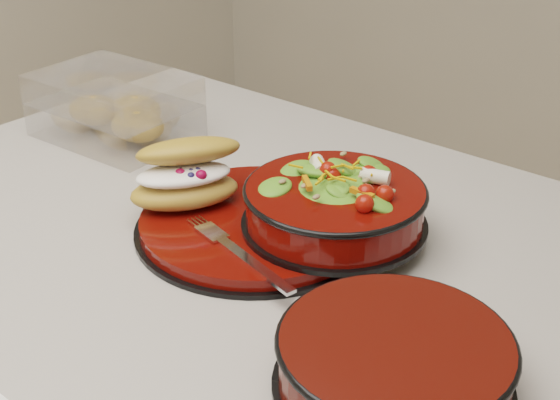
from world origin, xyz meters
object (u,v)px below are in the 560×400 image
Objects in this scene: salad_bowl at (335,200)px; extra_bowl at (394,361)px; pastry_box at (116,108)px; croissant at (187,175)px; fork at (240,254)px; dinner_plate at (256,223)px.

salad_bowl is 1.01× the size of extra_bowl.
croissant is at bearing -25.58° from pastry_box.
pastry_box is 1.09× the size of extra_bowl.
extra_bowl is (0.23, -0.05, 0.01)m from fork.
croissant reaches higher than fork.
fork reaches higher than dinner_plate.
fork is (0.05, -0.08, 0.01)m from dinner_plate.
extra_bowl is at bearing -41.98° from salad_bowl.
extra_bowl reaches higher than dinner_plate.
croissant is 0.71× the size of pastry_box.
dinner_plate is 1.36× the size of extra_bowl.
salad_bowl is at bearing -8.86° from pastry_box.
extra_bowl is at bearing -22.01° from pastry_box.
pastry_box is 0.67m from extra_bowl.
salad_bowl is 0.26m from extra_bowl.
pastry_box is at bearing 81.59° from fork.
dinner_plate is 0.10m from salad_bowl.
pastry_box is at bearing 174.29° from salad_bowl.
dinner_plate is at bearing -39.00° from croissant.
extra_bowl is (0.63, -0.22, -0.01)m from pastry_box.
salad_bowl is 1.27× the size of fork.
croissant reaches higher than dinner_plate.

